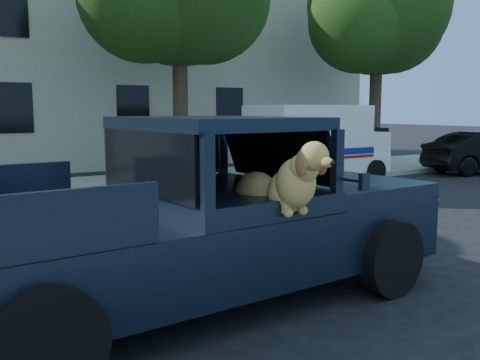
{
  "coord_description": "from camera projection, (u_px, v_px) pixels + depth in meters",
  "views": [
    {
      "loc": [
        -1.88,
        -4.83,
        2.15
      ],
      "look_at": [
        1.08,
        -0.05,
        1.41
      ],
      "focal_mm": 40.0,
      "sensor_mm": 36.0,
      "label": 1
    }
  ],
  "objects": [
    {
      "name": "lane_stripes",
      "position": [
        180.0,
        234.0,
        9.24
      ],
      "size": [
        21.6,
        0.14,
        0.01
      ],
      "primitive_type": null,
      "color": "silver",
      "rests_on": "ground"
    },
    {
      "name": "ground",
      "position": [
        145.0,
        326.0,
        5.34
      ],
      "size": [
        120.0,
        120.0,
        0.0
      ],
      "primitive_type": "plane",
      "color": "black",
      "rests_on": "ground"
    },
    {
      "name": "building_main",
      "position": [
        53.0,
        47.0,
        20.21
      ],
      "size": [
        26.0,
        6.0,
        9.0
      ],
      "primitive_type": "cube",
      "color": "beige",
      "rests_on": "ground"
    },
    {
      "name": "street_tree_right",
      "position": [
        378.0,
        11.0,
        19.5
      ],
      "size": [
        6.0,
        5.2,
        8.6
      ],
      "color": "#332619",
      "rests_on": "ground"
    },
    {
      "name": "pickup_truck",
      "position": [
        188.0,
        243.0,
        5.85
      ],
      "size": [
        5.93,
        3.1,
        2.07
      ],
      "rotation": [
        0.0,
        0.0,
        0.07
      ],
      "color": "black",
      "rests_on": "ground"
    },
    {
      "name": "mail_truck",
      "position": [
        316.0,
        150.0,
        15.49
      ],
      "size": [
        4.23,
        2.28,
        2.27
      ],
      "rotation": [
        0.0,
        0.0,
        0.05
      ],
      "color": "silver",
      "rests_on": "ground"
    },
    {
      "name": "far_sidewalk",
      "position": [
        4.0,
        195.0,
        13.08
      ],
      "size": [
        60.0,
        4.0,
        0.15
      ],
      "primitive_type": "cube",
      "color": "gray",
      "rests_on": "ground"
    }
  ]
}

